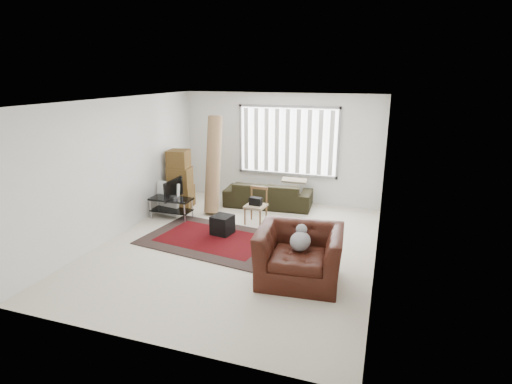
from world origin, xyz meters
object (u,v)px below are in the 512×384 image
(tv_stand, at_px, (171,204))
(side_chair, at_px, (256,204))
(sofa, at_px, (268,190))
(armchair, at_px, (299,251))
(moving_boxes, at_px, (180,181))

(tv_stand, bearing_deg, side_chair, 9.56)
(tv_stand, height_order, sofa, sofa)
(side_chair, relative_size, armchair, 0.56)
(tv_stand, bearing_deg, moving_boxes, 104.09)
(armchair, bearing_deg, tv_stand, 146.13)
(sofa, relative_size, armchair, 1.50)
(side_chair, xyz_separation_m, armchair, (1.43, -2.15, 0.05))
(tv_stand, xyz_separation_m, sofa, (1.82, 1.50, 0.06))
(side_chair, bearing_deg, tv_stand, -165.84)
(tv_stand, relative_size, moving_boxes, 0.68)
(moving_boxes, height_order, side_chair, moving_boxes)
(sofa, xyz_separation_m, armchair, (1.51, -3.33, 0.08))
(sofa, height_order, armchair, armchair)
(tv_stand, distance_m, sofa, 2.35)
(sofa, bearing_deg, armchair, 110.33)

